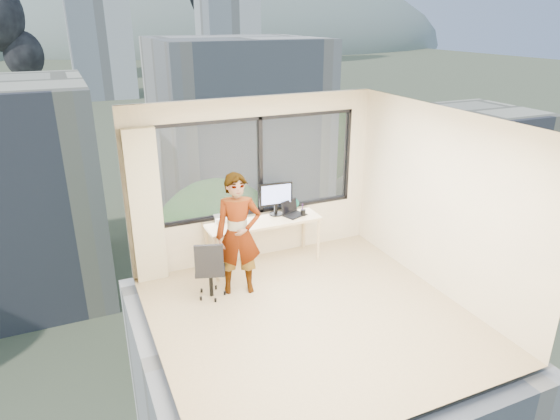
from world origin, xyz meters
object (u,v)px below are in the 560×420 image
game_console (224,218)px  person (238,234)px  desk (263,242)px  laptop (295,209)px  chair (210,267)px  handbag (293,204)px  monitor (276,199)px

game_console → person: bearing=-86.8°
person → game_console: size_ratio=6.13×
desk → game_console: 0.73m
game_console → laptop: size_ratio=0.82×
chair → game_console: bearing=78.4°
chair → person: size_ratio=0.51×
desk → handbag: size_ratio=7.65×
monitor → desk: bearing=-151.7°
monitor → game_console: (-0.84, 0.11, -0.24)m
person → chair: bearing=-165.8°
chair → game_console: size_ratio=3.14×
desk → laptop: 0.72m
chair → laptop: size_ratio=2.57×
monitor → handbag: size_ratio=2.30×
person → game_console: 0.88m
monitor → handbag: bearing=23.3°
desk → game_console: bearing=157.7°
chair → person: 0.60m
desk → person: (-0.63, -0.64, 0.50)m
chair → laptop: laptop is taller
chair → laptop: 1.74m
monitor → laptop: monitor is taller
person → monitor: (0.90, 0.76, 0.14)m
monitor → chair: bearing=-145.4°
desk → chair: bearing=-148.8°
chair → monitor: (1.33, 0.75, 0.57)m
desk → chair: (-1.05, -0.64, 0.07)m
game_console → chair: bearing=-112.0°
desk → game_console: game_console is taller
desk → monitor: monitor is taller
monitor → handbag: (0.35, 0.11, -0.18)m
person → game_console: bearing=101.0°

